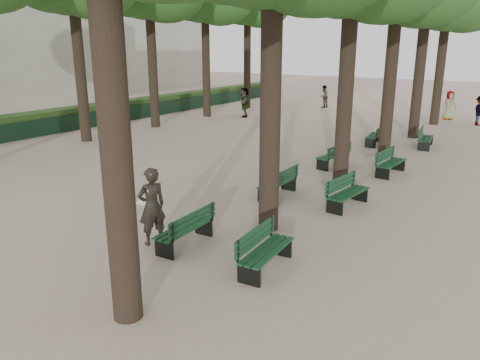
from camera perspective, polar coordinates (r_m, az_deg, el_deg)
The scene contains 17 objects.
ground at distance 11.17m, azimuth -11.27°, elevation -9.07°, with size 120.00×120.00×0.00m, color tan.
bench_left_0 at distance 11.45m, azimuth -6.74°, elevation -6.71°, with size 0.65×1.82×0.92m.
bench_left_1 at distance 15.02m, azimuth 4.57°, elevation -1.01°, with size 0.59×1.80×0.92m.
bench_left_2 at distance 18.98m, azimuth 11.26°, elevation 2.42°, with size 0.81×1.86×0.92m.
bench_left_3 at distance 23.62m, azimuth 15.99°, elevation 4.81°, with size 0.79×1.86×0.92m.
bench_right_0 at distance 10.27m, azimuth 3.20°, elevation -9.45°, with size 0.70×1.84×0.92m.
bench_right_1 at distance 14.35m, azimuth 13.01°, elevation -2.22°, with size 0.78×1.86×0.92m.
bench_right_2 at distance 18.36m, azimuth 17.90°, elevation 1.46°, with size 0.72×1.84×0.92m.
bench_right_3 at distance 23.69m, azimuth 21.70°, elevation 4.32°, with size 0.79×1.86×0.92m.
man_with_map at distance 11.45m, azimuth -10.70°, elevation -3.17°, with size 0.75×0.86×1.93m.
pedestrian_a at distance 36.70m, azimuth 10.17°, elevation 9.99°, with size 0.81×0.34×1.68m, color #262628.
pedestrian_d at distance 33.11m, azimuth 24.15°, elevation 8.31°, with size 0.90×0.37×1.84m, color #262628.
pedestrian_e at distance 31.40m, azimuth 0.57°, elevation 9.44°, with size 1.79×0.39×1.93m, color #262628.
pedestrian_b at distance 31.54m, azimuth 27.20°, elevation 7.53°, with size 1.14×0.35×1.76m, color #262628.
fence at distance 28.98m, azimuth -17.38°, elevation 7.09°, with size 0.08×42.00×0.90m, color black.
hedge at distance 29.50m, azimuth -18.28°, elevation 7.46°, with size 1.20×42.00×1.20m, color #214116.
building_far at distance 54.73m, azimuth -14.33°, elevation 14.56°, with size 12.00×16.00×7.00m, color #B7B2A3.
Camera 1 is at (7.26, -7.05, 4.73)m, focal length 35.00 mm.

